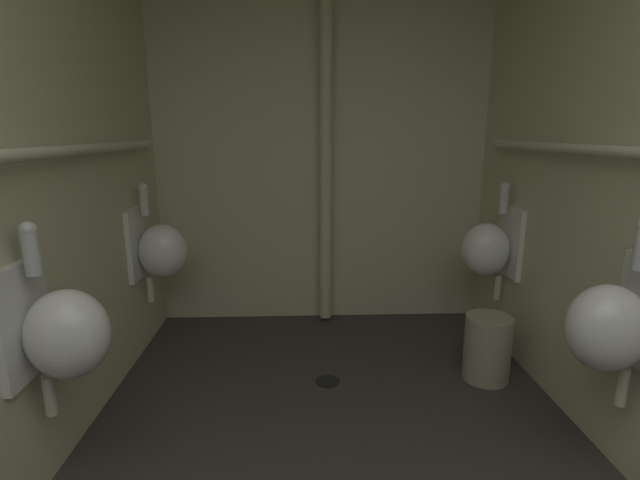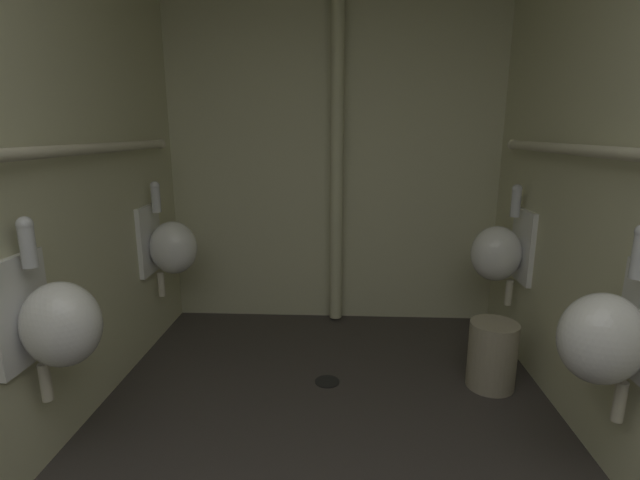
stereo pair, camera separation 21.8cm
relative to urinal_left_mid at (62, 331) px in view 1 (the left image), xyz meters
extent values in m
cube|color=beige|center=(1.03, 1.77, 0.60)|extent=(2.48, 0.06, 2.54)
ellipsoid|color=white|center=(0.02, 0.00, -0.01)|extent=(0.30, 0.26, 0.34)
cube|color=white|center=(-0.13, 0.00, 0.04)|extent=(0.03, 0.30, 0.44)
cylinder|color=silver|center=(-0.07, 0.00, 0.30)|extent=(0.06, 0.06, 0.16)
sphere|color=silver|center=(-0.07, 0.00, 0.38)|extent=(0.06, 0.06, 0.06)
cylinder|color=beige|center=(-0.08, 0.00, -0.26)|extent=(0.04, 0.04, 0.16)
ellipsoid|color=white|center=(0.02, 1.22, -0.01)|extent=(0.30, 0.26, 0.34)
cube|color=white|center=(-0.13, 1.22, 0.04)|extent=(0.03, 0.30, 0.44)
cylinder|color=silver|center=(-0.07, 1.22, 0.30)|extent=(0.06, 0.06, 0.16)
sphere|color=silver|center=(-0.07, 1.22, 0.38)|extent=(0.06, 0.06, 0.06)
cylinder|color=beige|center=(-0.08, 1.22, -0.26)|extent=(0.04, 0.04, 0.16)
ellipsoid|color=white|center=(2.04, -0.03, -0.01)|extent=(0.30, 0.26, 0.34)
cylinder|color=beige|center=(2.14, -0.03, -0.26)|extent=(0.04, 0.04, 0.16)
ellipsoid|color=white|center=(2.04, 1.17, -0.01)|extent=(0.30, 0.26, 0.34)
cube|color=white|center=(2.20, 1.17, 0.04)|extent=(0.03, 0.30, 0.44)
cylinder|color=silver|center=(2.13, 1.17, 0.30)|extent=(0.06, 0.06, 0.16)
sphere|color=silver|center=(2.13, 1.17, 0.38)|extent=(0.06, 0.06, 0.06)
cylinder|color=beige|center=(2.14, 1.17, -0.26)|extent=(0.04, 0.04, 0.16)
cylinder|color=beige|center=(-0.09, -0.02, 0.64)|extent=(0.05, 2.88, 0.05)
sphere|color=beige|center=(-0.09, 1.42, 0.64)|extent=(0.06, 0.06, 0.06)
sphere|color=beige|center=(2.15, 1.37, 0.64)|extent=(0.06, 0.06, 0.06)
cylinder|color=beige|center=(1.06, 1.66, 0.60)|extent=(0.09, 0.09, 2.49)
cylinder|color=black|center=(1.03, 0.77, -0.67)|extent=(0.14, 0.14, 0.01)
cylinder|color=#9E937A|center=(1.94, 0.77, -0.49)|extent=(0.26, 0.26, 0.38)
camera|label=1|loc=(0.89, -1.63, 0.72)|focal=26.11mm
camera|label=2|loc=(1.11, -1.63, 0.72)|focal=26.11mm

